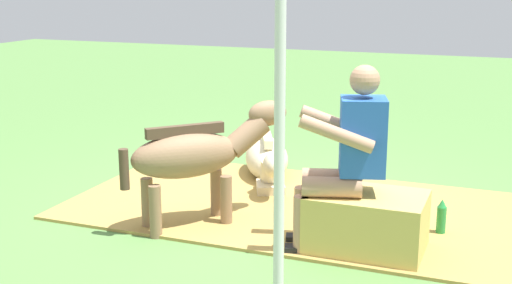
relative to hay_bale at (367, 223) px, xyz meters
name	(u,v)px	position (x,y,z in m)	size (l,w,h in m)	color
ground_plane	(263,211)	(0.97, -0.53, -0.21)	(24.00, 24.00, 0.00)	#568442
hay_patch	(289,206)	(0.79, -0.69, -0.20)	(3.56, 2.01, 0.02)	#AD8C47
hay_bale	(367,223)	(0.00, 0.00, 0.00)	(0.79, 0.54, 0.42)	tan
person_seated	(346,152)	(0.16, 0.03, 0.50)	(0.72, 0.54, 1.30)	tan
pony_standing	(197,155)	(1.31, -0.04, 0.35)	(1.03, 1.09, 0.93)	#8C6B4C
pony_lying	(267,160)	(1.24, -1.37, -0.02)	(0.80, 1.33, 0.42)	beige
soda_bottle	(441,218)	(-0.45, -0.50, -0.07)	(0.07, 0.07, 0.28)	#268C3F
tent_pole_left	(280,89)	(0.27, 1.06, 1.08)	(0.06, 0.06, 2.57)	silver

